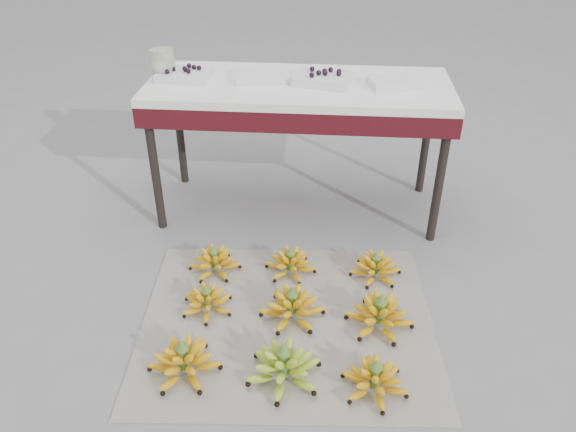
# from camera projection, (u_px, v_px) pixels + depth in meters

# --- Properties ---
(ground) EXTENTS (60.00, 60.00, 0.00)m
(ground) POSITION_uv_depth(u_px,v_px,m) (281.00, 316.00, 2.46)
(ground) COLOR slate
(ground) RESTS_ON ground
(newspaper_mat) EXTENTS (1.32, 1.13, 0.01)m
(newspaper_mat) POSITION_uv_depth(u_px,v_px,m) (287.00, 322.00, 2.42)
(newspaper_mat) COLOR silver
(newspaper_mat) RESTS_ON ground
(bunch_front_left) EXTENTS (0.32, 0.32, 0.17)m
(bunch_front_left) POSITION_uv_depth(u_px,v_px,m) (184.00, 361.00, 2.15)
(bunch_front_left) COLOR yellow
(bunch_front_left) RESTS_ON newspaper_mat
(bunch_front_center) EXTENTS (0.32, 0.32, 0.18)m
(bunch_front_center) POSITION_uv_depth(u_px,v_px,m) (284.00, 366.00, 2.13)
(bunch_front_center) COLOR #87AA2C
(bunch_front_center) RESTS_ON newspaper_mat
(bunch_front_right) EXTENTS (0.31, 0.31, 0.15)m
(bunch_front_right) POSITION_uv_depth(u_px,v_px,m) (375.00, 380.00, 2.08)
(bunch_front_right) COLOR yellow
(bunch_front_right) RESTS_ON newspaper_mat
(bunch_mid_left) EXTENTS (0.30, 0.30, 0.14)m
(bunch_mid_left) POSITION_uv_depth(u_px,v_px,m) (207.00, 301.00, 2.46)
(bunch_mid_left) COLOR yellow
(bunch_mid_left) RESTS_ON newspaper_mat
(bunch_mid_center) EXTENTS (0.31, 0.31, 0.17)m
(bunch_mid_center) POSITION_uv_depth(u_px,v_px,m) (292.00, 307.00, 2.41)
(bunch_mid_center) COLOR yellow
(bunch_mid_center) RESTS_ON newspaper_mat
(bunch_mid_right) EXTENTS (0.36, 0.36, 0.17)m
(bunch_mid_right) POSITION_uv_depth(u_px,v_px,m) (379.00, 315.00, 2.37)
(bunch_mid_right) COLOR yellow
(bunch_mid_right) RESTS_ON newspaper_mat
(bunch_back_left) EXTENTS (0.30, 0.30, 0.15)m
(bunch_back_left) POSITION_uv_depth(u_px,v_px,m) (215.00, 262.00, 2.69)
(bunch_back_left) COLOR yellow
(bunch_back_left) RESTS_ON newspaper_mat
(bunch_back_center) EXTENTS (0.32, 0.32, 0.15)m
(bunch_back_center) POSITION_uv_depth(u_px,v_px,m) (290.00, 263.00, 2.69)
(bunch_back_center) COLOR yellow
(bunch_back_center) RESTS_ON newspaper_mat
(bunch_back_right) EXTENTS (0.28, 0.28, 0.15)m
(bunch_back_right) POSITION_uv_depth(u_px,v_px,m) (376.00, 268.00, 2.66)
(bunch_back_right) COLOR yellow
(bunch_back_right) RESTS_ON newspaper_mat
(vendor_table) EXTENTS (1.54, 0.62, 0.74)m
(vendor_table) POSITION_uv_depth(u_px,v_px,m) (299.00, 99.00, 2.87)
(vendor_table) COLOR black
(vendor_table) RESTS_ON ground
(tray_far_left) EXTENTS (0.27, 0.20, 0.07)m
(tray_far_left) POSITION_uv_depth(u_px,v_px,m) (184.00, 75.00, 2.86)
(tray_far_left) COLOR silver
(tray_far_left) RESTS_ON vendor_table
(tray_left) EXTENTS (0.30, 0.24, 0.04)m
(tray_left) POSITION_uv_depth(u_px,v_px,m) (263.00, 75.00, 2.86)
(tray_left) COLOR silver
(tray_left) RESTS_ON vendor_table
(tray_right) EXTENTS (0.31, 0.25, 0.07)m
(tray_right) POSITION_uv_depth(u_px,v_px,m) (323.00, 79.00, 2.80)
(tray_right) COLOR silver
(tray_right) RESTS_ON vendor_table
(tray_far_right) EXTENTS (0.28, 0.23, 0.04)m
(tray_far_right) POSITION_uv_depth(u_px,v_px,m) (394.00, 83.00, 2.77)
(tray_far_right) COLOR silver
(tray_far_right) RESTS_ON vendor_table
(glass_jar) EXTENTS (0.13, 0.13, 0.15)m
(glass_jar) POSITION_uv_depth(u_px,v_px,m) (163.00, 64.00, 2.84)
(glass_jar) COLOR #E2F3C1
(glass_jar) RESTS_ON vendor_table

